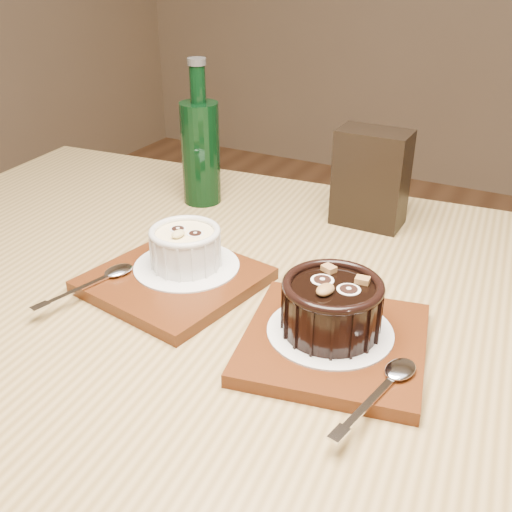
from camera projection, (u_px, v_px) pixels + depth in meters
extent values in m
cube|color=olive|center=(261.00, 321.00, 0.69)|extent=(1.27, 0.90, 0.04)
cylinder|color=olive|center=(94.00, 325.00, 1.34)|extent=(0.06, 0.06, 0.71)
cube|color=#55260E|center=(175.00, 280.00, 0.72)|extent=(0.21, 0.21, 0.01)
cylinder|color=white|center=(187.00, 266.00, 0.74)|extent=(0.13, 0.13, 0.00)
cylinder|color=silver|center=(186.00, 249.00, 0.73)|extent=(0.08, 0.08, 0.04)
cylinder|color=#FFE49B|center=(185.00, 234.00, 0.72)|extent=(0.07, 0.07, 0.00)
torus|color=silver|center=(185.00, 232.00, 0.72)|extent=(0.09, 0.09, 0.01)
cylinder|color=black|center=(178.00, 228.00, 0.72)|extent=(0.02, 0.02, 0.00)
cylinder|color=black|center=(195.00, 233.00, 0.71)|extent=(0.02, 0.02, 0.00)
ellipsoid|color=#D0BE7A|center=(178.00, 234.00, 0.70)|extent=(0.01, 0.02, 0.01)
cube|color=#55260E|center=(334.00, 343.00, 0.61)|extent=(0.21, 0.21, 0.01)
cylinder|color=white|center=(330.00, 331.00, 0.61)|extent=(0.13, 0.13, 0.00)
cylinder|color=black|center=(331.00, 309.00, 0.60)|extent=(0.10, 0.10, 0.05)
cylinder|color=black|center=(333.00, 289.00, 0.59)|extent=(0.08, 0.08, 0.00)
torus|color=black|center=(333.00, 286.00, 0.59)|extent=(0.10, 0.10, 0.01)
cylinder|color=black|center=(322.00, 279.00, 0.60)|extent=(0.02, 0.02, 0.00)
cylinder|color=black|center=(349.00, 289.00, 0.58)|extent=(0.02, 0.02, 0.00)
ellipsoid|color=brown|center=(325.00, 290.00, 0.58)|extent=(0.02, 0.03, 0.01)
cube|color=brown|center=(329.00, 269.00, 0.62)|extent=(0.02, 0.02, 0.01)
cube|color=brown|center=(362.00, 280.00, 0.59)|extent=(0.02, 0.01, 0.01)
cube|color=black|center=(371.00, 178.00, 0.85)|extent=(0.10, 0.06, 0.14)
cylinder|color=black|center=(201.00, 154.00, 0.92)|extent=(0.06, 0.06, 0.16)
cylinder|color=black|center=(198.00, 84.00, 0.87)|extent=(0.02, 0.02, 0.05)
cylinder|color=#333333|center=(197.00, 61.00, 0.86)|extent=(0.03, 0.03, 0.01)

